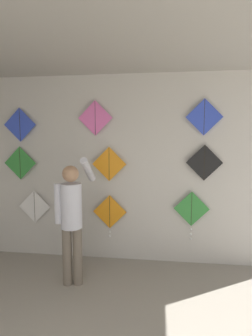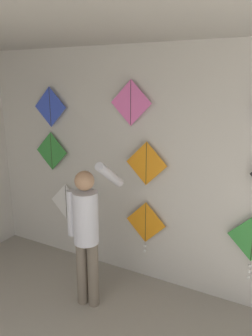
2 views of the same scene
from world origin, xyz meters
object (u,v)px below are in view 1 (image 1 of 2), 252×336
Objects in this scene: kite_1 at (110,214)px; kite_2 at (191,212)px; kite_3 at (20,163)px; kite_8 at (204,117)px; kite_7 at (95,118)px; kite_0 at (35,207)px; shopkeeper at (72,214)px; kite_5 at (204,163)px; kite_4 at (109,164)px; kite_6 at (20,125)px.

kite_1 is 1.21m from kite_2.
kite_2 is at bearing -0.02° from kite_3.
kite_1 is at bearing -179.97° from kite_8.
kite_7 is (-0.21, 0.00, 1.43)m from kite_1.
shopkeeper is at bearing -40.10° from kite_0.
kite_0 is at bearing 180.00° from kite_7.
shopkeeper is 1.96m from kite_5.
shopkeeper is 3.18× the size of kite_3.
kite_7 is at bearing 180.00° from kite_4.
shopkeeper is at bearing -115.41° from kite_4.
kite_5 is at bearing 0.00° from kite_4.
kite_3 is 1.00× the size of kite_5.
kite_2 is at bearing -0.03° from kite_0.
kite_5 is 0.64m from kite_8.
kite_8 is (-0.02, 0.00, 0.64)m from kite_5.
kite_7 reaches higher than kite_2.
kite_5 is at bearing 0.40° from kite_2.
kite_7 reaches higher than kite_6.
shopkeeper is 2.22m from kite_8.
kite_4 is (0.34, 0.72, 0.57)m from shopkeeper.
kite_4 is (1.20, 0.00, 0.69)m from kite_0.
kite_8 reaches higher than kite_5.
kite_5 is (2.79, 0.00, 0.04)m from kite_3.
kite_6 is (-1.39, 0.00, 1.34)m from kite_1.
shopkeeper is 3.18× the size of kite_5.
kite_1 is at bearing -0.03° from kite_6.
kite_3 is at bearing 180.00° from kite_0.
kite_8 is (2.76, 0.00, 0.68)m from kite_3.
kite_7 is at bearing 0.00° from kite_3.
kite_0 is 1.00× the size of kite_3.
kite_5 is at bearing 0.03° from kite_1.
kite_1 is at bearing -179.97° from kite_5.
kite_5 is at bearing 0.00° from kite_8.
kite_6 is 1.00× the size of kite_8.
kite_1 is 1.93m from kite_6.
kite_8 reaches higher than kite_0.
kite_7 is at bearing 0.00° from kite_6.
kite_2 is (1.21, -0.00, 0.07)m from kite_1.
kite_4 is at bearing 0.00° from kite_6.
kite_5 reaches higher than kite_4.
kite_8 is at bearing 0.00° from kite_4.
shopkeeper is 3.18× the size of kite_8.
kite_7 is at bearing 68.11° from shopkeeper.
kite_8 reaches higher than kite_3.
kite_3 reaches higher than kite_1.
kite_2 is (1.56, 0.72, -0.12)m from shopkeeper.
kite_0 is at bearing 180.00° from kite_4.
kite_0 is at bearing 128.95° from shopkeeper.
kite_6 is (-1.04, 0.72, 1.15)m from shopkeeper.
kite_4 is at bearing 53.64° from shopkeeper.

